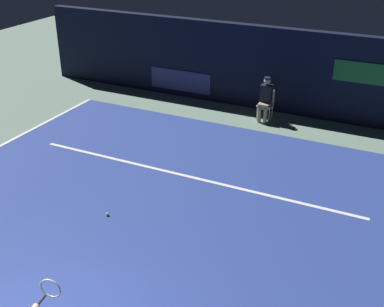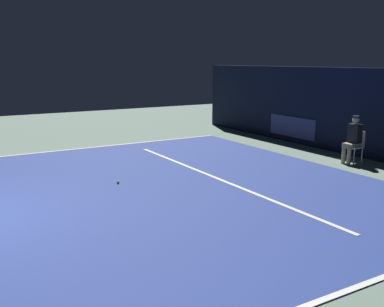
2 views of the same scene
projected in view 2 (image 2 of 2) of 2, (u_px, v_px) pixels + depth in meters
name	position (u px, v px, depth m)	size (l,w,h in m)	color
ground_plane	(151.00, 189.00, 9.92)	(31.63, 31.63, 0.00)	slate
court_surface	(151.00, 189.00, 9.92)	(10.71, 10.13, 0.01)	navy
line_sideline_left	(337.00, 294.00, 5.45)	(0.10, 10.13, 0.01)	white
line_sideline_right	(80.00, 149.00, 14.38)	(0.10, 10.13, 0.01)	white
line_service	(217.00, 178.00, 10.80)	(8.35, 0.10, 0.01)	white
back_wall	(362.00, 113.00, 13.08)	(15.65, 0.33, 2.60)	black
line_judge_on_chair	(353.00, 139.00, 12.33)	(0.45, 0.54, 1.32)	white
tennis_ball	(118.00, 182.00, 10.33)	(0.07, 0.07, 0.07)	#CCE033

